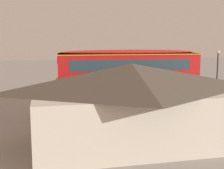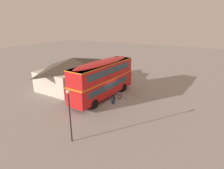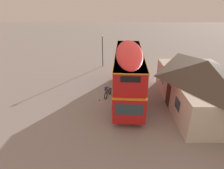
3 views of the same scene
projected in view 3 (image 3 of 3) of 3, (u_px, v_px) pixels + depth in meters
name	position (u px, v px, depth m)	size (l,w,h in m)	color
ground_plane	(120.00, 95.00, 19.48)	(120.00, 120.00, 0.00)	gray
double_decker_bus	(128.00, 72.00, 18.20)	(10.79, 3.24, 4.79)	black
touring_bicycle	(108.00, 93.00, 19.25)	(1.61, 0.76, 0.98)	black
backpack_on_ground	(106.00, 89.00, 20.26)	(0.34, 0.37, 0.53)	#2D4C7A
water_bottle_clear_plastic	(100.00, 92.00, 19.97)	(0.08, 0.08, 0.24)	silver
water_bottle_red_squeeze	(99.00, 100.00, 18.42)	(0.08, 0.08, 0.21)	#D84C33
pub_building	(203.00, 83.00, 16.88)	(10.69, 6.45, 4.32)	beige
street_lamp	(102.00, 47.00, 26.53)	(0.28, 0.28, 4.54)	black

